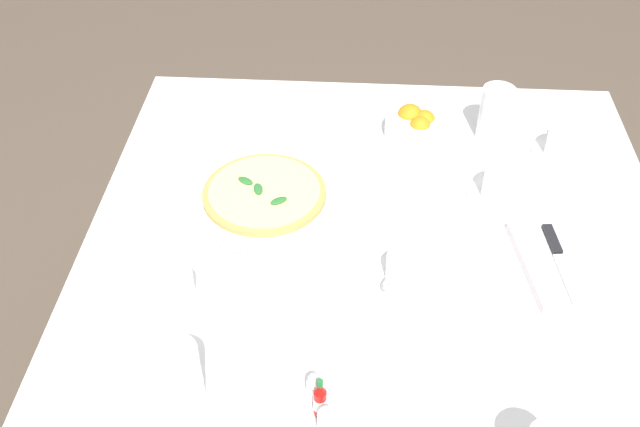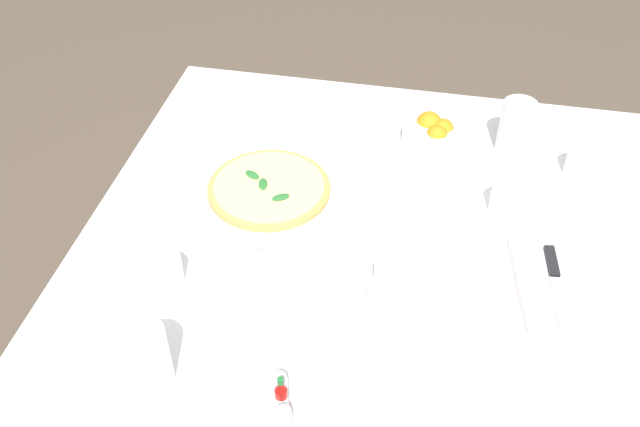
{
  "view_description": "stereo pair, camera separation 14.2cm",
  "coord_description": "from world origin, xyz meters",
  "px_view_note": "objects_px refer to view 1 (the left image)",
  "views": [
    {
      "loc": [
        1.0,
        -0.05,
        1.71
      ],
      "look_at": [
        -0.05,
        -0.12,
        0.76
      ],
      "focal_mm": 40.63,
      "sensor_mm": 36.0,
      "label": 1
    },
    {
      "loc": [
        0.99,
        0.09,
        1.71
      ],
      "look_at": [
        -0.05,
        -0.12,
        0.76
      ],
      "focal_mm": 40.63,
      "sensor_mm": 36.0,
      "label": 2
    }
  ],
  "objects_px": {
    "coffee_cup_left_edge": "(173,288)",
    "hot_sauce_bottle": "(320,400)",
    "coffee_cup_back_corner": "(406,270)",
    "napkin_folded": "(558,264)",
    "water_glass_center_back": "(179,378)",
    "salt_shaker": "(326,420)",
    "coffee_cup_right_edge": "(502,186)",
    "coffee_cup_near_left": "(563,146)",
    "dinner_knife": "(560,260)",
    "pizza_plate": "(265,198)",
    "pepper_shaker": "(315,387)",
    "pizza": "(264,193)",
    "citrus_bowl": "(417,125)",
    "water_glass_far_right": "(495,116)"
  },
  "relations": [
    {
      "from": "water_glass_far_right",
      "to": "salt_shaker",
      "type": "relative_size",
      "value": 2.25
    },
    {
      "from": "coffee_cup_right_edge",
      "to": "napkin_folded",
      "type": "relative_size",
      "value": 0.55
    },
    {
      "from": "coffee_cup_right_edge",
      "to": "pepper_shaker",
      "type": "height_order",
      "value": "coffee_cup_right_edge"
    },
    {
      "from": "dinner_knife",
      "to": "coffee_cup_back_corner",
      "type": "bearing_deg",
      "value": -87.03
    },
    {
      "from": "water_glass_center_back",
      "to": "napkin_folded",
      "type": "bearing_deg",
      "value": 116.85
    },
    {
      "from": "coffee_cup_near_left",
      "to": "dinner_knife",
      "type": "height_order",
      "value": "coffee_cup_near_left"
    },
    {
      "from": "water_glass_far_right",
      "to": "hot_sauce_bottle",
      "type": "bearing_deg",
      "value": -24.89
    },
    {
      "from": "water_glass_center_back",
      "to": "pepper_shaker",
      "type": "relative_size",
      "value": 2.11
    },
    {
      "from": "coffee_cup_back_corner",
      "to": "salt_shaker",
      "type": "xyz_separation_m",
      "value": [
        0.31,
        -0.13,
        -0.0
      ]
    },
    {
      "from": "coffee_cup_right_edge",
      "to": "salt_shaker",
      "type": "xyz_separation_m",
      "value": [
        0.56,
        -0.33,
        -0.01
      ]
    },
    {
      "from": "coffee_cup_right_edge",
      "to": "napkin_folded",
      "type": "height_order",
      "value": "coffee_cup_right_edge"
    },
    {
      "from": "coffee_cup_back_corner",
      "to": "napkin_folded",
      "type": "distance_m",
      "value": 0.29
    },
    {
      "from": "citrus_bowl",
      "to": "pepper_shaker",
      "type": "xyz_separation_m",
      "value": [
        0.71,
        -0.18,
        -0.0
      ]
    },
    {
      "from": "water_glass_center_back",
      "to": "salt_shaker",
      "type": "bearing_deg",
      "value": 79.51
    },
    {
      "from": "salt_shaker",
      "to": "pepper_shaker",
      "type": "xyz_separation_m",
      "value": [
        -0.06,
        -0.02,
        0.0
      ]
    },
    {
      "from": "coffee_cup_left_edge",
      "to": "pizza_plate",
      "type": "bearing_deg",
      "value": 154.82
    },
    {
      "from": "napkin_folded",
      "to": "dinner_knife",
      "type": "relative_size",
      "value": 1.21
    },
    {
      "from": "dinner_knife",
      "to": "salt_shaker",
      "type": "xyz_separation_m",
      "value": [
        0.36,
        -0.41,
        0.0
      ]
    },
    {
      "from": "citrus_bowl",
      "to": "napkin_folded",
      "type": "bearing_deg",
      "value": 31.31
    },
    {
      "from": "water_glass_center_back",
      "to": "napkin_folded",
      "type": "distance_m",
      "value": 0.71
    },
    {
      "from": "dinner_knife",
      "to": "hot_sauce_bottle",
      "type": "height_order",
      "value": "hot_sauce_bottle"
    },
    {
      "from": "pizza",
      "to": "water_glass_far_right",
      "type": "xyz_separation_m",
      "value": [
        -0.26,
        0.49,
        0.03
      ]
    },
    {
      "from": "napkin_folded",
      "to": "citrus_bowl",
      "type": "distance_m",
      "value": 0.47
    },
    {
      "from": "coffee_cup_right_edge",
      "to": "citrus_bowl",
      "type": "distance_m",
      "value": 0.27
    },
    {
      "from": "salt_shaker",
      "to": "dinner_knife",
      "type": "bearing_deg",
      "value": 131.3
    },
    {
      "from": "hot_sauce_bottle",
      "to": "salt_shaker",
      "type": "distance_m",
      "value": 0.03
    },
    {
      "from": "water_glass_center_back",
      "to": "citrus_bowl",
      "type": "xyz_separation_m",
      "value": [
        -0.72,
        0.39,
        -0.02
      ]
    },
    {
      "from": "pizza_plate",
      "to": "pepper_shaker",
      "type": "relative_size",
      "value": 5.72
    },
    {
      "from": "coffee_cup_back_corner",
      "to": "hot_sauce_bottle",
      "type": "height_order",
      "value": "hot_sauce_bottle"
    },
    {
      "from": "pizza",
      "to": "coffee_cup_near_left",
      "type": "xyz_separation_m",
      "value": [
        -0.19,
        0.63,
        0.0
      ]
    },
    {
      "from": "dinner_knife",
      "to": "salt_shaker",
      "type": "relative_size",
      "value": 3.48
    },
    {
      "from": "water_glass_center_back",
      "to": "coffee_cup_left_edge",
      "type": "bearing_deg",
      "value": -164.2
    },
    {
      "from": "napkin_folded",
      "to": "coffee_cup_back_corner",
      "type": "bearing_deg",
      "value": -88.95
    },
    {
      "from": "coffee_cup_right_edge",
      "to": "dinner_knife",
      "type": "height_order",
      "value": "coffee_cup_right_edge"
    },
    {
      "from": "pizza_plate",
      "to": "coffee_cup_left_edge",
      "type": "bearing_deg",
      "value": -25.18
    },
    {
      "from": "water_glass_center_back",
      "to": "pizza_plate",
      "type": "bearing_deg",
      "value": 171.36
    },
    {
      "from": "water_glass_far_right",
      "to": "pepper_shaker",
      "type": "bearing_deg",
      "value": -26.39
    },
    {
      "from": "napkin_folded",
      "to": "citrus_bowl",
      "type": "bearing_deg",
      "value": -157.62
    },
    {
      "from": "pizza_plate",
      "to": "dinner_knife",
      "type": "xyz_separation_m",
      "value": [
        0.15,
        0.56,
        0.01
      ]
    },
    {
      "from": "coffee_cup_left_edge",
      "to": "hot_sauce_bottle",
      "type": "bearing_deg",
      "value": 51.85
    },
    {
      "from": "pepper_shaker",
      "to": "coffee_cup_left_edge",
      "type": "bearing_deg",
      "value": -125.32
    },
    {
      "from": "citrus_bowl",
      "to": "water_glass_center_back",
      "type": "bearing_deg",
      "value": -28.26
    },
    {
      "from": "pizza",
      "to": "coffee_cup_back_corner",
      "type": "xyz_separation_m",
      "value": [
        0.2,
        0.28,
        0.0
      ]
    },
    {
      "from": "coffee_cup_near_left",
      "to": "water_glass_center_back",
      "type": "relative_size",
      "value": 1.12
    },
    {
      "from": "coffee_cup_right_edge",
      "to": "salt_shaker",
      "type": "height_order",
      "value": "coffee_cup_right_edge"
    },
    {
      "from": "coffee_cup_near_left",
      "to": "citrus_bowl",
      "type": "bearing_deg",
      "value": -100.58
    },
    {
      "from": "dinner_knife",
      "to": "salt_shaker",
      "type": "bearing_deg",
      "value": -55.14
    },
    {
      "from": "pepper_shaker",
      "to": "coffee_cup_back_corner",
      "type": "bearing_deg",
      "value": 150.09
    },
    {
      "from": "coffee_cup_back_corner",
      "to": "napkin_folded",
      "type": "height_order",
      "value": "coffee_cup_back_corner"
    },
    {
      "from": "pizza_plate",
      "to": "coffee_cup_near_left",
      "type": "relative_size",
      "value": 2.43
    }
  ]
}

